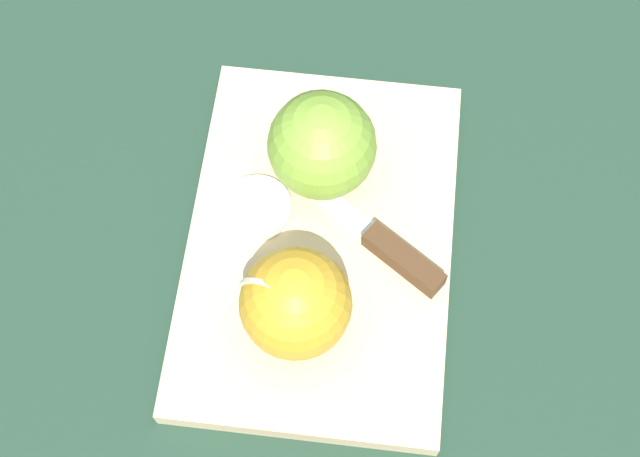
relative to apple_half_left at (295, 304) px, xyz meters
name	(u,v)px	position (x,y,z in m)	size (l,w,h in m)	color
ground_plane	(320,249)	(0.07, 0.00, -0.06)	(4.00, 4.00, 0.00)	#1E3828
cutting_board	(320,244)	(0.07, 0.00, -0.05)	(0.35, 0.27, 0.02)	#D1B789
apple_half_left	(295,304)	(0.00, 0.00, 0.00)	(0.08, 0.08, 0.08)	gold
apple_half_right	(322,146)	(0.13, 0.02, 0.00)	(0.09, 0.09, 0.09)	olive
knife	(391,244)	(0.08, -0.05, -0.03)	(0.08, 0.16, 0.02)	silver
apple_slice	(257,208)	(0.08, 0.06, -0.04)	(0.06, 0.06, 0.01)	#EFE5C6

